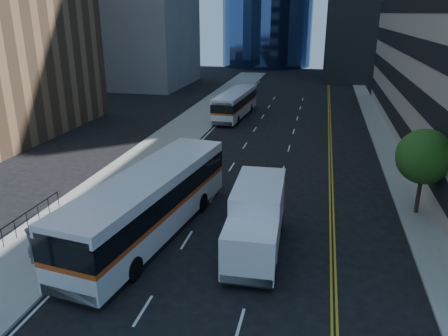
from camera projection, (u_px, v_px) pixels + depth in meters
The scene contains 8 objects.
ground at pixel (245, 268), 20.70m from camera, with size 160.00×160.00×0.00m, color black.
sidewalk_west at pixel (188, 127), 45.81m from camera, with size 5.00×90.00×0.15m, color gray.
sidewalk_east at pixel (382, 138), 41.83m from camera, with size 2.00×90.00×0.15m, color gray.
street_tree at pixel (425, 157), 25.00m from camera, with size 3.20×3.20×5.10m.
bus_front at pixel (150, 202), 23.24m from camera, with size 4.86×14.00×3.54m.
bus_rear at pixel (236, 103), 50.27m from camera, with size 3.19×11.48×2.93m.
box_truck at pixel (256, 219), 21.62m from camera, with size 2.64×7.07×3.35m.
pedestrian at pixel (32, 245), 20.67m from camera, with size 0.66×0.44×1.82m, color #56555D.
Camera 1 is at (2.92, -17.69, 11.42)m, focal length 35.00 mm.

